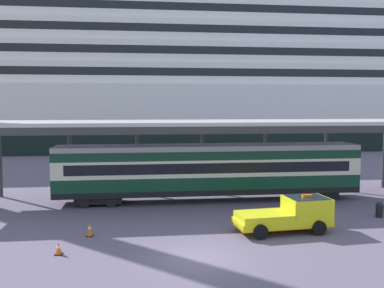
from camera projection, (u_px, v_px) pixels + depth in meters
ground_plane at (198, 259)px, 19.30m from camera, size 400.00×400.00×0.00m
cruise_ship at (104, 69)px, 70.68m from camera, size 161.93×25.03×37.53m
platform_canopy at (208, 125)px, 30.93m from camera, size 36.18×6.35×5.82m
train_carriage at (209, 170)px, 30.76m from camera, size 21.75×2.81×4.11m
service_truck at (291, 214)px, 23.40m from camera, size 5.38×2.65×2.02m
traffic_cone_near at (59, 248)px, 19.80m from camera, size 0.36×0.36×0.61m
traffic_cone_mid at (90, 229)px, 22.55m from camera, size 0.36×0.36×0.78m
quay_bollard at (379, 209)px, 26.43m from camera, size 0.48×0.48×0.96m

